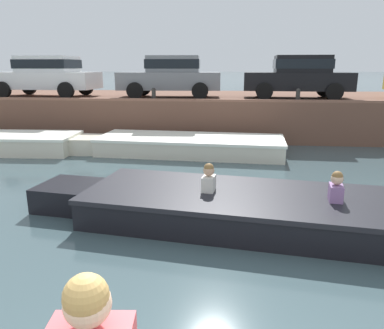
# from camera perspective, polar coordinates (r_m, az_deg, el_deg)

# --- Properties ---
(ground_plane) EXTENTS (400.00, 400.00, 0.00)m
(ground_plane) POSITION_cam_1_polar(r_m,az_deg,el_deg) (7.67, 4.03, -5.08)
(ground_plane) COLOR #3D5156
(far_quay_wall) EXTENTS (60.00, 6.00, 1.45)m
(far_quay_wall) POSITION_cam_1_polar(r_m,az_deg,el_deg) (15.81, 4.93, 7.86)
(far_quay_wall) COLOR brown
(far_quay_wall) RESTS_ON ground
(far_wall_coping) EXTENTS (60.00, 0.24, 0.08)m
(far_wall_coping) POSITION_cam_1_polar(r_m,az_deg,el_deg) (12.87, 4.85, 9.72)
(far_wall_coping) COLOR brown
(far_wall_coping) RESTS_ON far_quay_wall
(boat_moored_west_cream) EXTENTS (6.17, 1.90, 0.56)m
(boat_moored_west_cream) POSITION_cam_1_polar(r_m,az_deg,el_deg) (13.12, -26.95, 2.95)
(boat_moored_west_cream) COLOR silver
(boat_moored_west_cream) RESTS_ON ground
(boat_moored_central_cream) EXTENTS (6.76, 2.34, 0.53)m
(boat_moored_central_cream) POSITION_cam_1_polar(r_m,az_deg,el_deg) (11.48, -1.58, 2.99)
(boat_moored_central_cream) COLOR silver
(boat_moored_central_cream) RESTS_ON ground
(motorboat_passing) EXTENTS (7.19, 2.84, 1.02)m
(motorboat_passing) POSITION_cam_1_polar(r_m,az_deg,el_deg) (6.42, 7.74, -6.62)
(motorboat_passing) COLOR black
(motorboat_passing) RESTS_ON ground
(car_leftmost_white) EXTENTS (4.13, 2.10, 1.54)m
(car_leftmost_white) POSITION_cam_1_polar(r_m,az_deg,el_deg) (16.13, -21.32, 12.66)
(car_leftmost_white) COLOR white
(car_leftmost_white) RESTS_ON far_quay_wall
(car_left_inner_grey) EXTENTS (3.89, 2.10, 1.54)m
(car_left_inner_grey) POSITION_cam_1_polar(r_m,az_deg,el_deg) (14.64, -3.20, 13.50)
(car_left_inner_grey) COLOR slate
(car_left_inner_grey) RESTS_ON far_quay_wall
(car_centre_black) EXTENTS (3.91, 2.04, 1.54)m
(car_centre_black) POSITION_cam_1_polar(r_m,az_deg,el_deg) (14.69, 15.93, 12.98)
(car_centre_black) COLOR black
(car_centre_black) RESTS_ON far_quay_wall
(mooring_bollard_mid) EXTENTS (0.15, 0.15, 0.44)m
(mooring_bollard_mid) POSITION_cam_1_polar(r_m,az_deg,el_deg) (13.23, -5.85, 10.70)
(mooring_bollard_mid) COLOR #2D2B28
(mooring_bollard_mid) RESTS_ON far_quay_wall
(mooring_bollard_east) EXTENTS (0.15, 0.15, 0.44)m
(mooring_bollard_east) POSITION_cam_1_polar(r_m,az_deg,el_deg) (13.18, 15.85, 10.21)
(mooring_bollard_east) COLOR #2D2B28
(mooring_bollard_east) RESTS_ON far_quay_wall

